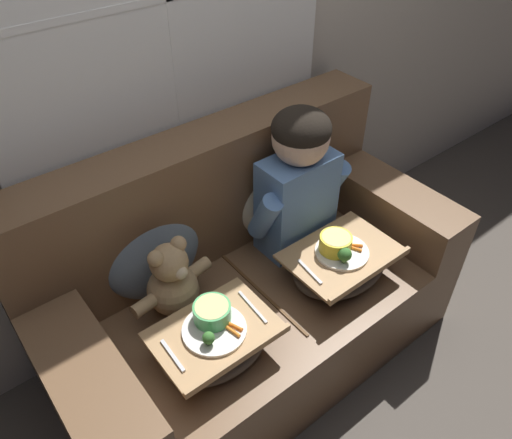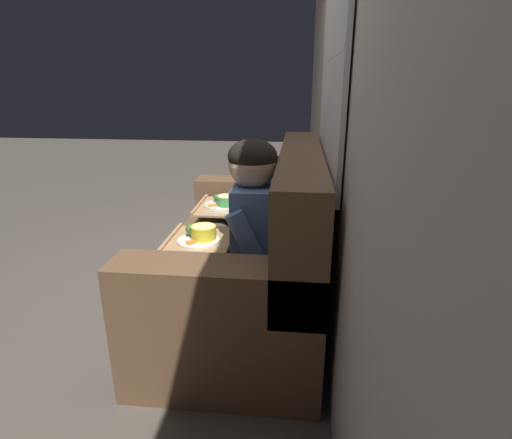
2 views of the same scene
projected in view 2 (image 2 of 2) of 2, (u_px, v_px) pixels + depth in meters
ground_plane at (243, 307)px, 2.44m from camera, size 14.00×14.00×0.00m
wall_back_with_window at (340, 81)px, 1.96m from camera, size 8.00×0.08×2.60m
couch at (255, 256)px, 2.32m from camera, size 1.66×0.86×0.96m
throw_pillow_behind_child at (282, 232)px, 1.93m from camera, size 0.42×0.20×0.44m
throw_pillow_behind_teddy at (286, 197)px, 2.50m from camera, size 0.41×0.20×0.43m
child_figure at (252, 201)px, 1.89m from camera, size 0.45×0.23×0.64m
teddy_bear at (263, 206)px, 2.53m from camera, size 0.35×0.25×0.33m
lap_tray_child at (199, 252)px, 2.01m from camera, size 0.44×0.32×0.21m
lap_tray_teddy at (222, 214)px, 2.58m from camera, size 0.42×0.30×0.21m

